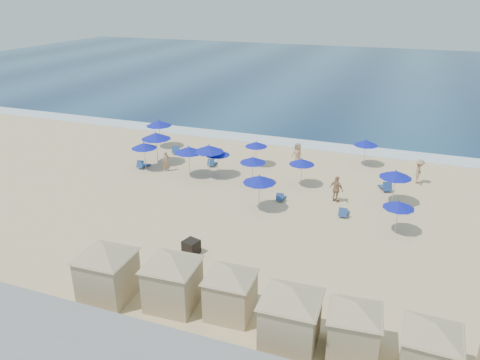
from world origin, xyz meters
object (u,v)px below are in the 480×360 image
(cabana_1, at_px, (172,273))
(umbrella_4, at_px, (256,144))
(umbrella_2, at_px, (159,123))
(beachgoer_2, at_px, (419,172))
(cabana_3, at_px, (291,309))
(umbrella_3, at_px, (209,148))
(beachgoer_3, at_px, (297,154))
(umbrella_5, at_px, (218,152))
(beachgoer_0, at_px, (166,161))
(umbrella_7, at_px, (253,160))
(umbrella_12, at_px, (189,150))
(umbrella_6, at_px, (259,179))
(beachgoer_1, at_px, (336,189))
(umbrella_8, at_px, (302,162))
(umbrella_0, at_px, (156,136))
(umbrella_11, at_px, (399,205))
(umbrella_10, at_px, (396,174))
(cabana_5, at_px, (431,343))
(umbrella_1, at_px, (144,146))
(cabana_4, at_px, (355,322))
(cabana_2, at_px, (230,285))
(umbrella_9, at_px, (366,143))
(cabana_0, at_px, (106,265))
(trash_bin, at_px, (191,247))

(cabana_1, distance_m, umbrella_4, 18.36)
(umbrella_2, distance_m, beachgoer_2, 21.82)
(cabana_3, height_order, umbrella_3, cabana_3)
(umbrella_2, bearing_deg, beachgoer_3, -0.95)
(umbrella_5, distance_m, beachgoer_0, 4.28)
(umbrella_7, height_order, umbrella_12, umbrella_12)
(umbrella_6, height_order, beachgoer_1, umbrella_6)
(umbrella_6, relative_size, umbrella_8, 1.14)
(umbrella_0, height_order, beachgoer_1, umbrella_0)
(umbrella_11, bearing_deg, umbrella_10, 96.35)
(cabana_5, relative_size, umbrella_0, 1.55)
(umbrella_2, height_order, beachgoer_2, umbrella_2)
(umbrella_6, distance_m, beachgoer_1, 5.41)
(umbrella_11, bearing_deg, beachgoer_2, 82.85)
(umbrella_1, relative_size, umbrella_11, 1.10)
(umbrella_12, bearing_deg, umbrella_11, -13.83)
(umbrella_5, relative_size, beachgoer_0, 1.37)
(cabana_4, xyz_separation_m, beachgoer_0, (-16.32, 14.76, -0.69))
(umbrella_7, relative_size, umbrella_10, 0.91)
(umbrella_4, bearing_deg, umbrella_5, -121.95)
(cabana_2, xyz_separation_m, umbrella_0, (-12.55, 15.48, 0.86))
(umbrella_11, height_order, umbrella_12, umbrella_12)
(umbrella_7, xyz_separation_m, umbrella_9, (7.05, 6.85, 0.02))
(umbrella_9, bearing_deg, cabana_0, -112.03)
(umbrella_6, bearing_deg, umbrella_1, 160.98)
(cabana_5, xyz_separation_m, umbrella_7, (-11.92, 14.88, 0.37))
(cabana_3, relative_size, umbrella_6, 1.94)
(umbrella_12, relative_size, beachgoer_0, 1.54)
(trash_bin, relative_size, cabana_5, 0.18)
(beachgoer_1, relative_size, beachgoer_2, 0.99)
(cabana_1, relative_size, beachgoer_3, 2.42)
(umbrella_1, bearing_deg, trash_bin, -48.42)
(cabana_1, xyz_separation_m, umbrella_6, (0.45, 10.64, 0.44))
(umbrella_1, relative_size, umbrella_9, 1.03)
(beachgoer_2, bearing_deg, umbrella_11, 179.17)
(cabana_4, xyz_separation_m, umbrella_10, (0.51, 14.81, 0.59))
(umbrella_10, bearing_deg, beachgoer_3, 148.12)
(trash_bin, distance_m, beachgoer_2, 18.33)
(beachgoer_1, bearing_deg, umbrella_10, -135.09)
(umbrella_1, distance_m, umbrella_2, 5.56)
(cabana_1, xyz_separation_m, beachgoer_3, (0.76, 19.36, -0.70))
(cabana_3, relative_size, beachgoer_3, 2.47)
(umbrella_4, bearing_deg, cabana_2, -74.47)
(cabana_2, relative_size, umbrella_8, 1.97)
(umbrella_2, relative_size, umbrella_7, 1.18)
(cabana_5, bearing_deg, umbrella_1, 144.60)
(umbrella_1, xyz_separation_m, umbrella_5, (5.83, 0.77, -0.09))
(umbrella_10, bearing_deg, beachgoer_2, 70.41)
(cabana_5, bearing_deg, umbrella_7, 128.70)
(cabana_4, distance_m, umbrella_2, 27.97)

